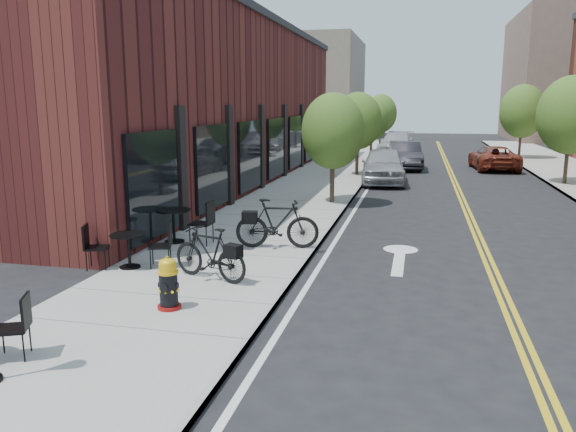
% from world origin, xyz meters
% --- Properties ---
extents(ground, '(120.00, 120.00, 0.00)m').
position_xyz_m(ground, '(0.00, 0.00, 0.00)').
color(ground, black).
rests_on(ground, ground).
extents(sidewalk_near, '(4.00, 70.00, 0.12)m').
position_xyz_m(sidewalk_near, '(-2.00, 10.00, 0.06)').
color(sidewalk_near, '#9E9B93').
rests_on(sidewalk_near, ground).
extents(building_near, '(5.00, 28.00, 7.00)m').
position_xyz_m(building_near, '(-6.50, 14.00, 3.50)').
color(building_near, '#3F1514').
rests_on(building_near, ground).
extents(bg_building_left, '(8.00, 14.00, 10.00)m').
position_xyz_m(bg_building_left, '(-8.00, 48.00, 5.00)').
color(bg_building_left, '#726656').
rests_on(bg_building_left, ground).
extents(bg_building_right, '(10.00, 16.00, 12.00)m').
position_xyz_m(bg_building_right, '(16.00, 50.00, 6.00)').
color(bg_building_right, brown).
rests_on(bg_building_right, ground).
extents(tree_near_a, '(2.20, 2.20, 3.81)m').
position_xyz_m(tree_near_a, '(-0.60, 9.00, 2.60)').
color(tree_near_a, '#382B1E').
rests_on(tree_near_a, sidewalk_near).
extents(tree_near_b, '(2.30, 2.30, 3.98)m').
position_xyz_m(tree_near_b, '(-0.60, 17.00, 2.71)').
color(tree_near_b, '#382B1E').
rests_on(tree_near_b, sidewalk_near).
extents(tree_near_c, '(2.10, 2.10, 3.67)m').
position_xyz_m(tree_near_c, '(-0.60, 25.00, 2.53)').
color(tree_near_c, '#382B1E').
rests_on(tree_near_c, sidewalk_near).
extents(tree_near_d, '(2.40, 2.40, 4.11)m').
position_xyz_m(tree_near_d, '(-0.60, 33.00, 2.79)').
color(tree_near_d, '#382B1E').
rests_on(tree_near_d, sidewalk_near).
extents(tree_far_b, '(2.80, 2.80, 4.62)m').
position_xyz_m(tree_far_b, '(8.60, 16.00, 3.06)').
color(tree_far_b, '#382B1E').
rests_on(tree_far_b, sidewalk_far).
extents(tree_far_c, '(2.80, 2.80, 4.62)m').
position_xyz_m(tree_far_c, '(8.60, 28.00, 3.06)').
color(tree_far_c, '#382B1E').
rests_on(tree_far_c, sidewalk_far).
extents(fire_hydrant, '(0.42, 0.42, 0.92)m').
position_xyz_m(fire_hydrant, '(-1.70, -2.08, 0.56)').
color(fire_hydrant, maroon).
rests_on(fire_hydrant, sidewalk_near).
extents(bicycle_left, '(1.84, 1.06, 1.07)m').
position_xyz_m(bicycle_left, '(-1.59, -0.40, 0.65)').
color(bicycle_left, black).
rests_on(bicycle_left, sidewalk_near).
extents(bicycle_right, '(2.07, 0.92, 1.21)m').
position_xyz_m(bicycle_right, '(-0.90, 2.29, 0.72)').
color(bicycle_right, black).
rests_on(bicycle_right, sidewalk_near).
extents(bistro_set_b, '(1.80, 1.00, 0.95)m').
position_xyz_m(bistro_set_b, '(-3.56, -0.02, 0.60)').
color(bistro_set_b, black).
rests_on(bistro_set_b, sidewalk_near).
extents(bistro_set_c, '(2.01, 0.89, 1.09)m').
position_xyz_m(bistro_set_c, '(-3.57, 2.27, 0.67)').
color(bistro_set_c, black).
rests_on(bistro_set_c, sidewalk_near).
extents(parked_car_a, '(2.22, 4.84, 1.61)m').
position_xyz_m(parked_car_a, '(0.80, 15.08, 0.80)').
color(parked_car_a, '#94979B').
rests_on(parked_car_a, ground).
extents(parked_car_b, '(2.10, 4.64, 1.48)m').
position_xyz_m(parked_car_b, '(1.60, 21.08, 0.74)').
color(parked_car_b, black).
rests_on(parked_car_b, ground).
extents(parked_car_c, '(2.64, 5.61, 1.58)m').
position_xyz_m(parked_car_c, '(0.80, 29.67, 0.79)').
color(parked_car_c, '#A8A8AC').
rests_on(parked_car_c, ground).
extents(parked_car_far, '(2.48, 4.80, 1.29)m').
position_xyz_m(parked_car_far, '(6.30, 21.70, 0.65)').
color(parked_car_far, maroon).
rests_on(parked_car_far, ground).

